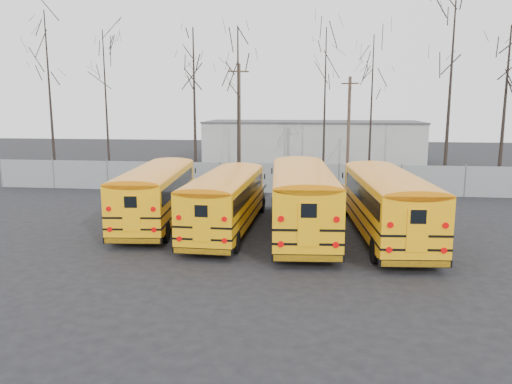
# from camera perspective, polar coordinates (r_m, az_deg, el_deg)

# --- Properties ---
(ground) EXTENTS (120.00, 120.00, 0.00)m
(ground) POSITION_cam_1_polar(r_m,az_deg,el_deg) (21.95, 0.15, -5.60)
(ground) COLOR black
(ground) RESTS_ON ground
(fence) EXTENTS (40.00, 0.04, 2.00)m
(fence) POSITION_cam_1_polar(r_m,az_deg,el_deg) (33.44, 2.60, 1.59)
(fence) COLOR gray
(fence) RESTS_ON ground
(distant_building) EXTENTS (22.00, 8.00, 4.00)m
(distant_building) POSITION_cam_1_polar(r_m,az_deg,el_deg) (53.13, 6.45, 5.77)
(distant_building) COLOR #A9A9A4
(distant_building) RESTS_ON ground
(bus_a) EXTENTS (3.39, 10.68, 2.94)m
(bus_a) POSITION_cam_1_polar(r_m,az_deg,el_deg) (25.11, -11.27, 0.23)
(bus_a) COLOR black
(bus_a) RESTS_ON ground
(bus_b) EXTENTS (2.60, 10.27, 2.86)m
(bus_b) POSITION_cam_1_polar(r_m,az_deg,el_deg) (23.09, -3.43, -0.57)
(bus_b) COLOR black
(bus_b) RESTS_ON ground
(bus_c) EXTENTS (3.52, 11.58, 3.19)m
(bus_c) POSITION_cam_1_polar(r_m,az_deg,el_deg) (22.69, 5.26, -0.27)
(bus_c) COLOR black
(bus_c) RESTS_ON ground
(bus_d) EXTENTS (3.41, 11.09, 3.06)m
(bus_d) POSITION_cam_1_polar(r_m,az_deg,el_deg) (22.59, 14.71, -0.82)
(bus_d) COLOR black
(bus_d) RESTS_ON ground
(utility_pole_left) EXTENTS (1.53, 0.73, 9.03)m
(utility_pole_left) POSITION_cam_1_polar(r_m,az_deg,el_deg) (40.34, -1.95, 8.23)
(utility_pole_left) COLOR #463827
(utility_pole_left) RESTS_ON ground
(utility_pole_right) EXTENTS (1.36, 0.66, 8.06)m
(utility_pole_right) POSITION_cam_1_polar(r_m,az_deg,el_deg) (41.50, 10.54, 7.43)
(utility_pole_right) COLOR #493629
(utility_pole_right) RESTS_ON ground
(tree_0) EXTENTS (0.26, 0.26, 12.82)m
(tree_0) POSITION_cam_1_polar(r_m,az_deg,el_deg) (42.07, -22.48, 9.98)
(tree_0) COLOR black
(tree_0) RESTS_ON ground
(tree_1) EXTENTS (0.26, 0.26, 11.21)m
(tree_1) POSITION_cam_1_polar(r_m,az_deg,el_deg) (39.11, -16.74, 9.18)
(tree_1) COLOR black
(tree_1) RESTS_ON ground
(tree_2) EXTENTS (0.26, 0.26, 11.08)m
(tree_2) POSITION_cam_1_polar(r_m,az_deg,el_deg) (35.64, -7.03, 9.37)
(tree_2) COLOR black
(tree_2) RESTS_ON ground
(tree_3) EXTENTS (0.26, 0.26, 11.13)m
(tree_3) POSITION_cam_1_polar(r_m,az_deg,el_deg) (35.56, -2.04, 9.48)
(tree_3) COLOR black
(tree_3) RESTS_ON ground
(tree_4) EXTENTS (0.26, 0.26, 11.10)m
(tree_4) POSITION_cam_1_polar(r_m,az_deg,el_deg) (35.93, 7.84, 9.38)
(tree_4) COLOR black
(tree_4) RESTS_ON ground
(tree_5) EXTENTS (0.26, 0.26, 10.95)m
(tree_5) POSITION_cam_1_polar(r_m,az_deg,el_deg) (39.01, 13.03, 9.15)
(tree_5) COLOR black
(tree_5) RESTS_ON ground
(tree_6) EXTENTS (0.26, 0.26, 12.48)m
(tree_6) POSITION_cam_1_polar(r_m,az_deg,el_deg) (35.78, 21.23, 9.90)
(tree_6) COLOR black
(tree_6) RESTS_ON ground
(tree_7) EXTENTS (0.26, 0.26, 10.89)m
(tree_7) POSITION_cam_1_polar(r_m,az_deg,el_deg) (36.89, 26.51, 8.28)
(tree_7) COLOR black
(tree_7) RESTS_ON ground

